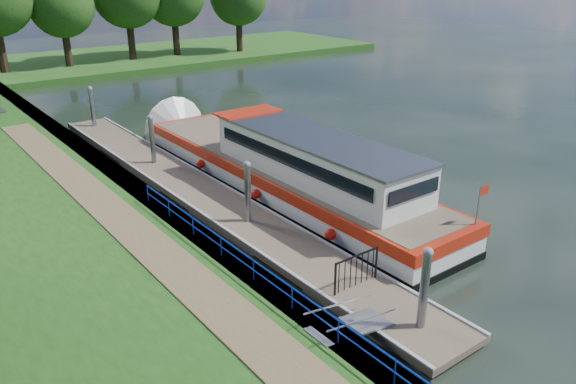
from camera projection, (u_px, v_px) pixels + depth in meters
ground at (406, 329)px, 16.71m from camera, size 160.00×160.00×0.00m
bank_edge at (126, 187)px, 26.21m from camera, size 1.10×90.00×0.78m
far_bank at (122, 59)px, 61.68m from camera, size 60.00×18.00×0.60m
footpath at (152, 247)px, 19.85m from camera, size 1.60×40.00×0.05m
blue_fence at (272, 278)px, 16.89m from camera, size 0.04×18.04×0.72m
pontoon at (196, 192)px, 26.24m from camera, size 2.50×30.00×0.56m
mooring_piles at (194, 170)px, 25.82m from camera, size 0.30×27.30×3.55m
gangway at (350, 326)px, 15.81m from camera, size 2.58×1.00×0.92m
gate_panel at (357, 266)px, 17.90m from camera, size 1.85×0.05×1.15m
barge at (276, 166)px, 26.84m from camera, size 4.36×21.15×4.78m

